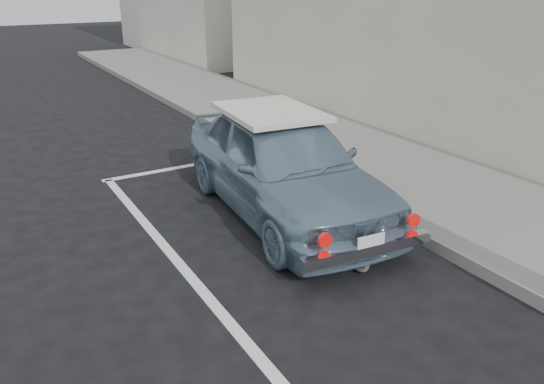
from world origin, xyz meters
The scene contains 5 objects.
sidewalk centered at (3.20, 2.00, 0.07)m, with size 2.80×40.00×0.15m, color slate.
pline_front centered at (0.50, 6.50, 0.00)m, with size 3.00×0.12×0.01m, color silver.
pline_side centered at (-0.90, 3.00, 0.00)m, with size 0.12×7.00×0.01m, color silver.
retro_coupe centered at (0.87, 4.04, 0.71)m, with size 2.02×4.25×1.40m.
cat centered at (0.78, 2.23, 0.10)m, with size 0.26×0.40×0.22m.
Camera 1 is at (-2.66, -1.69, 3.01)m, focal length 35.00 mm.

